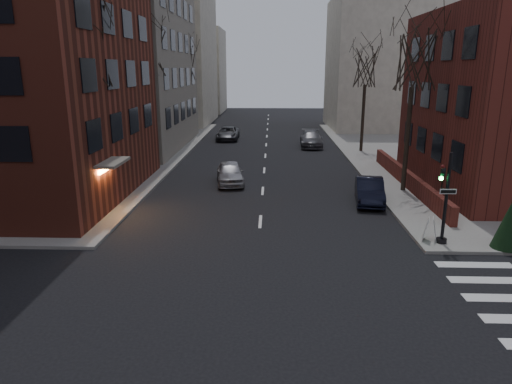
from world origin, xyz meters
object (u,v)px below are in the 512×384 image
tree_right_a (414,59)px  streetlamp_near (147,117)px  tree_left_b (149,49)px  streetlamp_far (194,98)px  car_lane_gray (311,139)px  parked_sedan (369,191)px  tree_left_a (89,49)px  car_lane_far (228,133)px  tree_left_c (184,63)px  tree_right_b (366,67)px  traffic_signal (444,204)px  evergreen_shrub (508,225)px  car_lane_silver (230,173)px  sandwich_board (430,229)px

tree_right_a → streetlamp_near: bearing=166.8°
tree_left_b → streetlamp_far: tree_left_b is taller
car_lane_gray → tree_left_b: bearing=-143.6°
streetlamp_far → parked_sedan: streetlamp_far is taller
tree_left_a → car_lane_gray: bearing=57.7°
tree_left_a → tree_left_b: bearing=90.0°
tree_left_b → streetlamp_far: 16.68m
streetlamp_far → car_lane_gray: bearing=-28.9°
car_lane_far → tree_left_c: bearing=170.6°
tree_right_b → car_lane_far: bearing=150.8°
tree_right_b → streetlamp_far: (-17.00, 10.00, -3.35)m
traffic_signal → evergreen_shrub: size_ratio=2.00×
tree_left_c → streetlamp_near: size_ratio=1.55×
streetlamp_far → car_lane_gray: (12.66, -6.99, -3.48)m
parked_sedan → car_lane_gray: bearing=102.8°
traffic_signal → streetlamp_near: (-16.14, 13.01, 2.33)m
tree_left_a → tree_right_b: size_ratio=1.12×
evergreen_shrub → tree_left_b: bearing=137.8°
tree_left_b → car_lane_far: tree_left_b is taller
tree_right_a → car_lane_gray: (-4.34, 17.01, -7.27)m
tree_left_c → car_lane_gray: (13.26, -4.99, -7.27)m
car_lane_far → parked_sedan: bearing=-66.4°
tree_left_c → parked_sedan: 29.54m
tree_left_a → car_lane_silver: tree_left_a is taller
tree_left_b → evergreen_shrub: bearing=-42.2°
evergreen_shrub → streetlamp_near: bearing=144.2°
tree_left_b → sandwich_board: (16.37, -16.69, -8.25)m
streetlamp_far → sandwich_board: 36.47m
tree_right_a → evergreen_shrub: (1.70, -9.50, -6.88)m
tree_left_b → parked_sedan: 20.00m
tree_left_b → car_lane_gray: tree_left_b is taller
parked_sedan → tree_left_a: bearing=-166.2°
sandwich_board → evergreen_shrub: evergreen_shrub is taller
tree_left_c → car_lane_silver: tree_left_c is taller
traffic_signal → tree_left_a: bearing=163.4°
parked_sedan → sandwich_board: 6.47m
tree_left_a → tree_left_b: (0.00, 12.00, 0.44)m
sandwich_board → tree_left_b: bearing=153.5°
tree_right_a → tree_right_b: 14.01m
parked_sedan → car_lane_silver: (-8.45, 4.23, 0.02)m
tree_left_c → streetlamp_far: 4.33m
tree_left_a → streetlamp_far: size_ratio=1.63×
car_lane_silver → streetlamp_far: bearing=97.1°
tree_right_a → sandwich_board: (-1.23, -8.69, -7.37)m
sandwich_board → tree_right_b: bearing=106.0°
parked_sedan → evergreen_shrub: (4.30, -7.13, 0.44)m
tree_right_a → tree_right_b: (0.00, 14.00, -0.44)m
tree_left_c → car_lane_gray: bearing=-20.6°
tree_right_b → streetlamp_near: (-17.00, -10.00, -3.35)m
traffic_signal → tree_right_b: tree_right_b is taller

